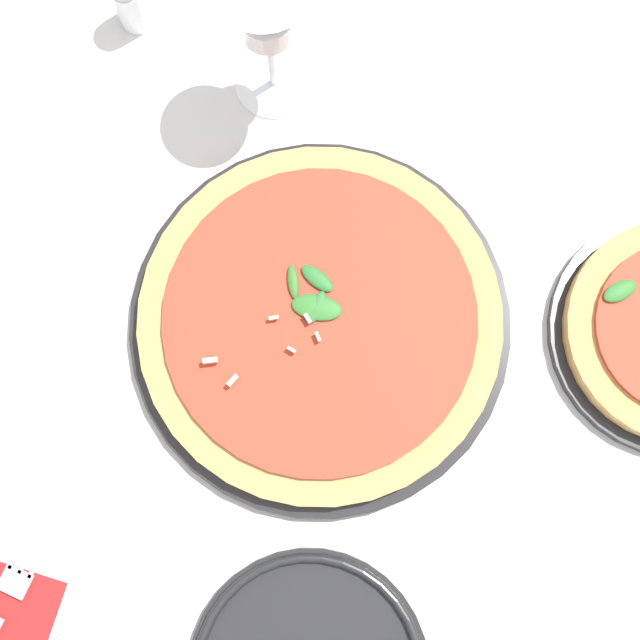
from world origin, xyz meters
name	(u,v)px	position (x,y,z in m)	size (l,w,h in m)	color
ground_plane	(343,330)	(0.00, 0.00, 0.00)	(6.00, 6.00, 0.00)	silver
pizza_arugula_main	(320,323)	(-0.01, 0.02, 0.02)	(0.33, 0.33, 0.05)	black
wine_glass	(266,15)	(0.17, 0.17, 0.12)	(0.08, 0.08, 0.16)	white
shaker_pepper	(131,0)	(0.16, 0.31, 0.03)	(0.03, 0.03, 0.07)	silver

